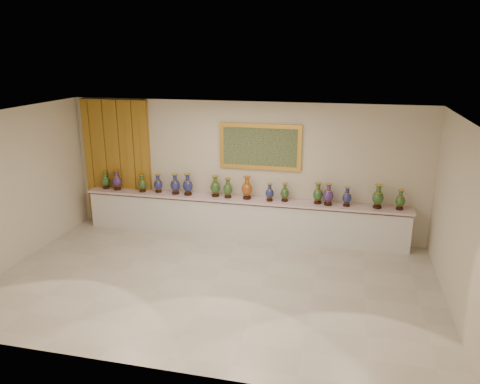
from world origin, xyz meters
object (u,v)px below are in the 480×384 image
(vase_0, at_px, (106,181))
(vase_1, at_px, (117,181))
(counter, at_px, (242,218))
(vase_2, at_px, (142,184))

(vase_0, bearing_deg, vase_1, -4.74)
(counter, bearing_deg, vase_0, 179.72)
(vase_1, xyz_separation_m, vase_2, (0.65, -0.02, -0.03))
(vase_0, xyz_separation_m, vase_2, (0.96, -0.05, -0.00))
(vase_0, relative_size, vase_1, 0.88)
(vase_0, xyz_separation_m, vase_1, (0.31, -0.03, 0.02))
(vase_1, bearing_deg, counter, 0.18)
(counter, relative_size, vase_2, 17.57)
(counter, bearing_deg, vase_2, -179.20)
(counter, relative_size, vase_1, 15.37)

